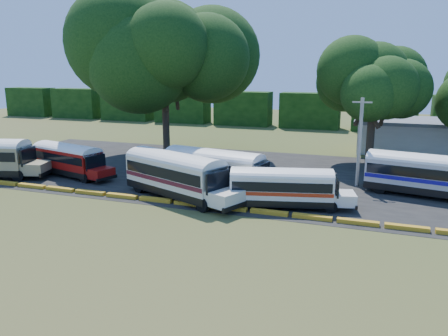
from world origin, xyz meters
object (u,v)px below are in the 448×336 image
(bus_white_red, at_px, (284,186))
(tree_west, at_px, (164,52))
(bus_red, at_px, (69,158))
(bus_cream_west, at_px, (176,173))

(bus_white_red, bearing_deg, tree_west, 125.58)
(bus_red, bearing_deg, bus_white_red, 7.50)
(bus_red, bearing_deg, bus_cream_west, 1.24)
(bus_cream_west, distance_m, bus_white_red, 8.54)
(bus_red, distance_m, bus_white_red, 21.51)
(bus_cream_west, height_order, bus_white_red, bus_cream_west)
(bus_white_red, xyz_separation_m, tree_west, (-17.13, 14.83, 10.16))
(tree_west, bearing_deg, bus_white_red, -40.88)
(tree_west, bearing_deg, bus_cream_west, -60.44)
(bus_white_red, distance_m, tree_west, 24.83)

